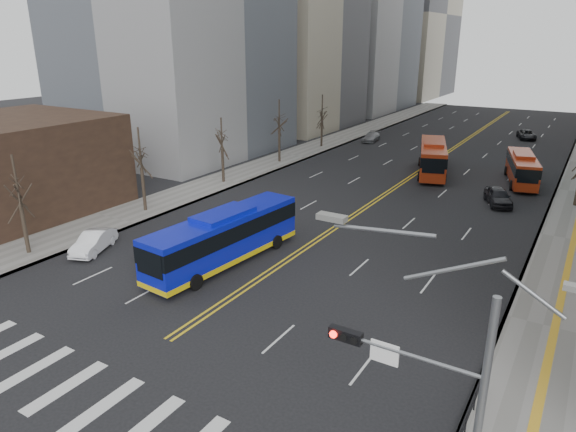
# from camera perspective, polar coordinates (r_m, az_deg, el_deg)

# --- Properties ---
(ground) EXTENTS (220.00, 220.00, 0.00)m
(ground) POSITION_cam_1_polar(r_m,az_deg,el_deg) (24.52, -21.75, -18.12)
(ground) COLOR black
(sidewalk_left) EXTENTS (5.00, 130.00, 0.15)m
(sidewalk_left) POSITION_cam_1_polar(r_m,az_deg,el_deg) (66.53, 0.52, 6.76)
(sidewalk_left) COLOR slate
(sidewalk_left) RESTS_ON ground
(crosswalk) EXTENTS (26.70, 4.00, 0.01)m
(crosswalk) POSITION_cam_1_polar(r_m,az_deg,el_deg) (24.52, -21.75, -18.11)
(crosswalk) COLOR silver
(crosswalk) RESTS_ON ground
(centerline) EXTENTS (0.55, 100.00, 0.01)m
(centerline) POSITION_cam_1_polar(r_m,az_deg,el_deg) (69.44, 16.76, 6.42)
(centerline) COLOR gold
(centerline) RESTS_ON ground
(signal_mast) EXTENTS (5.37, 0.37, 9.39)m
(signal_mast) POSITION_cam_1_polar(r_m,az_deg,el_deg) (16.22, 15.62, -17.26)
(signal_mast) COLOR gray
(signal_mast) RESTS_ON ground
(pedestrian_railing) EXTENTS (0.06, 6.06, 1.02)m
(pedestrian_railing) POSITION_cam_1_polar(r_m,az_deg,el_deg) (21.72, 19.24, -20.47)
(pedestrian_railing) COLOR black
(pedestrian_railing) RESTS_ON sidewalk_right
(street_trees) EXTENTS (35.20, 47.20, 7.60)m
(street_trees) POSITION_cam_1_polar(r_m,az_deg,el_deg) (52.18, 3.50, 8.66)
(street_trees) COLOR #2C241B
(street_trees) RESTS_ON ground
(blue_bus) EXTENTS (3.75, 12.64, 3.62)m
(blue_bus) POSITION_cam_1_polar(r_m,az_deg,el_deg) (34.29, -7.08, -2.24)
(blue_bus) COLOR #0C16BE
(blue_bus) RESTS_ON ground
(red_bus_near) EXTENTS (5.91, 11.77, 3.64)m
(red_bus_near) POSITION_cam_1_polar(r_m,az_deg,el_deg) (59.41, 15.78, 6.46)
(red_bus_near) COLOR #A22D11
(red_bus_near) RESTS_ON ground
(red_bus_far) EXTENTS (4.60, 10.17, 3.18)m
(red_bus_far) POSITION_cam_1_polar(r_m,az_deg,el_deg) (58.57, 24.57, 5.02)
(red_bus_far) COLOR #A22D11
(red_bus_far) RESTS_ON ground
(car_white) EXTENTS (3.04, 4.61, 1.44)m
(car_white) POSITION_cam_1_polar(r_m,az_deg,el_deg) (38.78, -20.79, -2.70)
(car_white) COLOR white
(car_white) RESTS_ON ground
(car_dark_mid) EXTENTS (3.50, 4.94, 1.56)m
(car_dark_mid) POSITION_cam_1_polar(r_m,az_deg,el_deg) (50.23, 22.32, 2.03)
(car_dark_mid) COLOR black
(car_dark_mid) RESTS_ON ground
(car_silver) EXTENTS (2.30, 4.67, 1.31)m
(car_silver) POSITION_cam_1_polar(r_m,az_deg,el_deg) (77.15, 9.23, 8.67)
(car_silver) COLOR gray
(car_silver) RESTS_ON ground
(car_dark_far) EXTENTS (3.51, 5.23, 1.33)m
(car_dark_far) POSITION_cam_1_polar(r_m,az_deg,el_deg) (85.82, 24.99, 8.20)
(car_dark_far) COLOR black
(car_dark_far) RESTS_ON ground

